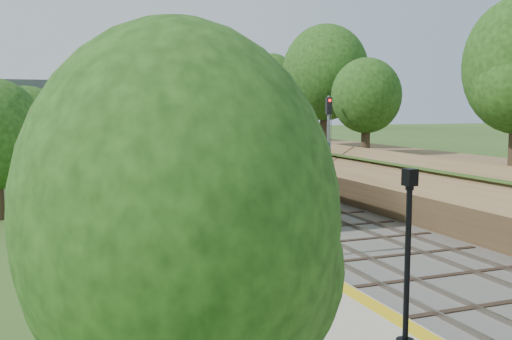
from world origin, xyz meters
name	(u,v)px	position (x,y,z in m)	size (l,w,h in m)	color
ground	(431,304)	(0.00, 0.00, 0.00)	(320.00, 320.00, 0.00)	#2D4C19
trackbed	(150,154)	(2.00, 60.00, 0.07)	(9.50, 170.00, 0.28)	#4C4944
platform	(164,218)	(-5.20, 16.00, 0.19)	(6.40, 68.00, 0.38)	#A39583
yellow_stripe	(214,211)	(-2.35, 16.00, 0.39)	(0.55, 68.00, 0.01)	gold
embankment	(211,138)	(10.35, 60.00, 1.95)	(10.64, 170.00, 11.70)	brown
station_building	(0,137)	(-14.00, 30.00, 4.09)	(8.60, 6.60, 8.00)	beige
signal_gantry	(160,118)	(2.47, 54.99, 4.82)	(8.40, 0.38, 6.20)	slate
trees_behind_platform	(43,136)	(-11.17, 20.67, 4.53)	(7.82, 53.32, 7.21)	#332316
train	(121,133)	(0.00, 72.25, 2.38)	(3.17, 127.13, 4.67)	black
lamppost_mid	(407,271)	(-3.38, -3.34, 2.34)	(0.43, 0.43, 4.38)	black
lamppost_far	(196,178)	(-3.82, 14.38, 2.50)	(0.47, 0.47, 4.75)	black
signal_platform	(274,169)	(-2.90, 6.00, 3.77)	(0.32, 0.26, 5.52)	slate
signal_farside	(328,137)	(6.20, 18.67, 4.27)	(0.37, 0.30, 6.79)	slate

